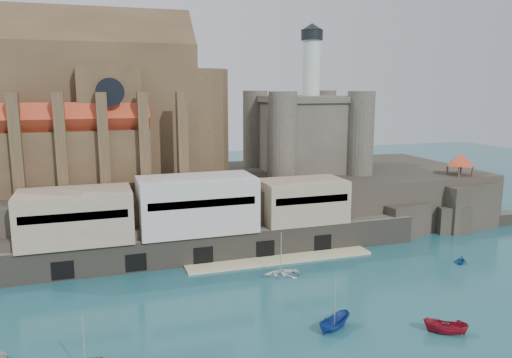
{
  "coord_description": "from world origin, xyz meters",
  "views": [
    {
      "loc": [
        -25.07,
        -51.67,
        26.85
      ],
      "look_at": [
        2.56,
        32.0,
        10.48
      ],
      "focal_mm": 35.0,
      "sensor_mm": 36.0,
      "label": 1
    }
  ],
  "objects": [
    {
      "name": "boat_2",
      "position": [
        -0.37,
        -4.99,
        0.0
      ],
      "size": [
        2.53,
        2.5,
        4.9
      ],
      "primitive_type": "imported",
      "rotation": [
        0.0,
        0.0,
        2.04
      ],
      "color": "navy",
      "rests_on": "ground"
    },
    {
      "name": "quay",
      "position": [
        -10.19,
        23.07,
        6.07
      ],
      "size": [
        70.0,
        12.0,
        13.05
      ],
      "color": "#5B5549",
      "rests_on": "ground"
    },
    {
      "name": "pavilion",
      "position": [
        42.0,
        26.0,
        12.73
      ],
      "size": [
        6.4,
        6.4,
        5.4
      ],
      "color": "#4B3723",
      "rests_on": "rock_outcrop"
    },
    {
      "name": "boat_5",
      "position": [
        10.8,
        -9.79,
        0.0
      ],
      "size": [
        2.5,
        2.48,
        4.79
      ],
      "primitive_type": "imported",
      "rotation": [
        0.0,
        0.0,
        4.19
      ],
      "color": "maroon",
      "rests_on": "ground"
    },
    {
      "name": "rock_outcrop",
      "position": [
        42.0,
        25.84,
        4.02
      ],
      "size": [
        14.5,
        10.5,
        8.7
      ],
      "color": "black",
      "rests_on": "ground"
    },
    {
      "name": "church",
      "position": [
        -24.13,
        41.85,
        22.13
      ],
      "size": [
        47.0,
        25.93,
        30.51
      ],
      "color": "#4B3723",
      "rests_on": "promontory"
    },
    {
      "name": "boat_7",
      "position": [
        28.03,
        8.09,
        0.0
      ],
      "size": [
        2.73,
        2.86,
        2.86
      ],
      "primitive_type": "imported",
      "rotation": [
        0.0,
        0.0,
        5.41
      ],
      "color": "navy",
      "rests_on": "ground"
    },
    {
      "name": "boat_6",
      "position": [
        -0.23,
        12.05,
        0.0
      ],
      "size": [
        1.23,
        3.87,
        5.38
      ],
      "primitive_type": "imported",
      "rotation": [
        0.0,
        0.0,
        4.68
      ],
      "color": "white",
      "rests_on": "ground"
    },
    {
      "name": "promontory",
      "position": [
        -0.19,
        39.37,
        4.92
      ],
      "size": [
        100.0,
        36.0,
        10.0
      ],
      "color": "black",
      "rests_on": "ground"
    },
    {
      "name": "ground",
      "position": [
        0.0,
        0.0,
        0.0
      ],
      "size": [
        300.0,
        300.0,
        0.0
      ],
      "primitive_type": "plane",
      "color": "#1A4D55",
      "rests_on": "ground"
    },
    {
      "name": "castle_keep",
      "position": [
        16.08,
        41.08,
        18.31
      ],
      "size": [
        21.2,
        21.2,
        29.3
      ],
      "color": "#484339",
      "rests_on": "promontory"
    }
  ]
}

